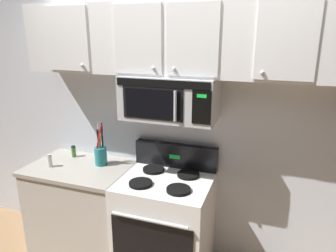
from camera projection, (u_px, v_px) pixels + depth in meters
name	position (u px, v px, depth m)	size (l,w,h in m)	color
back_wall	(179.00, 117.00, 2.80)	(5.20, 0.10, 2.70)	silver
stove_range	(165.00, 225.00, 2.72)	(0.76, 0.69, 1.12)	white
over_range_microwave	(170.00, 97.00, 2.50)	(0.76, 0.43, 0.35)	#B7BABF
upper_cabinets	(172.00, 39.00, 2.40)	(2.50, 0.36, 0.55)	silver
counter_segment	(83.00, 209.00, 3.00)	(0.93, 0.65, 0.90)	#BCB7AD
utensil_crock_teal	(101.00, 154.00, 2.87)	(0.11, 0.11, 0.40)	teal
salt_shaker	(50.00, 161.00, 2.83)	(0.04, 0.04, 0.12)	white
spice_jar	(74.00, 151.00, 3.06)	(0.04, 0.04, 0.11)	#4C7F33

